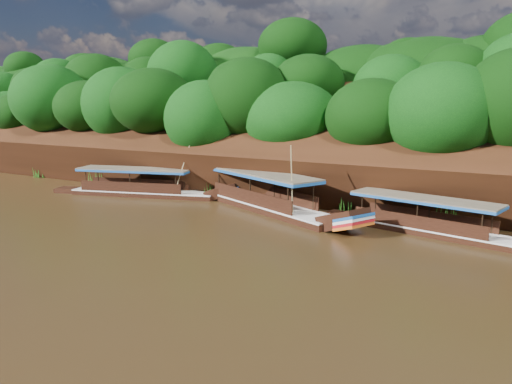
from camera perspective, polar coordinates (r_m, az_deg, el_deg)
ground at (r=30.80m, az=-6.42°, el=-4.69°), size 160.00×160.00×0.00m
riverbank at (r=50.27m, az=9.00°, el=3.32°), size 120.00×30.06×19.40m
boat_0 at (r=31.77m, az=20.83°, el=-3.93°), size 13.60×4.55×5.33m
boat_1 at (r=35.95m, az=2.30°, el=-1.42°), size 15.39×8.65×5.64m
boat_2 at (r=43.07m, az=-11.77°, el=0.22°), size 14.77×5.95×5.85m
reeds at (r=39.85m, az=-1.63°, el=0.08°), size 50.09×2.48×1.89m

